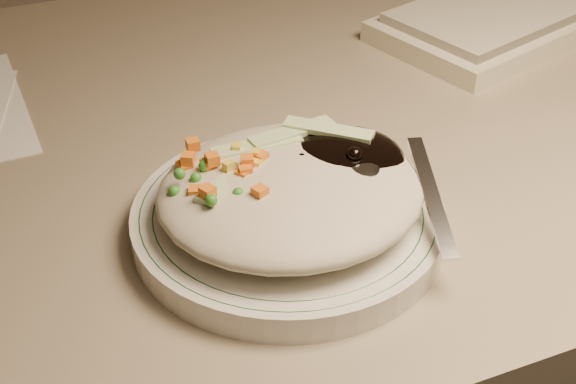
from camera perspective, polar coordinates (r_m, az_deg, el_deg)
name	(u,v)px	position (r m, az deg, el deg)	size (l,w,h in m)	color
desk	(298,267)	(0.87, 0.71, -5.38)	(1.40, 0.70, 0.74)	gray
plate	(288,221)	(0.59, 0.00, -2.06)	(0.23, 0.23, 0.02)	silver
plate_rim	(288,210)	(0.58, 0.00, -1.28)	(0.22, 0.22, 0.00)	#144723
meal	(294,185)	(0.57, 0.43, 0.52)	(0.21, 0.19, 0.05)	#B7AC94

